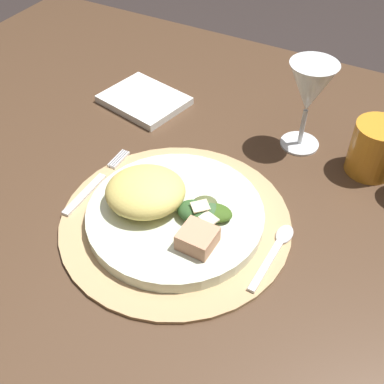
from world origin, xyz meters
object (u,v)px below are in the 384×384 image
(wine_glass, at_px, (310,90))
(amber_tumbler, at_px, (375,149))
(dining_table, at_px, (170,215))
(fork, at_px, (94,184))
(spoon, at_px, (277,246))
(napkin, at_px, (144,100))
(dinner_plate, at_px, (175,215))

(wine_glass, relative_size, amber_tumbler, 1.77)
(dining_table, relative_size, amber_tumbler, 14.71)
(fork, bearing_deg, spoon, 3.75)
(spoon, relative_size, napkin, 0.87)
(dining_table, height_order, fork, fork)
(dinner_plate, bearing_deg, fork, 178.92)
(fork, xyz_separation_m, amber_tumbler, (0.37, 0.25, 0.04))
(spoon, xyz_separation_m, amber_tumbler, (0.07, 0.23, 0.04))
(napkin, distance_m, amber_tumbler, 0.43)
(wine_glass, bearing_deg, spoon, -77.70)
(fork, distance_m, napkin, 0.25)
(dining_table, height_order, amber_tumbler, amber_tumbler)
(dinner_plate, bearing_deg, napkin, 130.96)
(napkin, relative_size, wine_glass, 0.96)
(dinner_plate, distance_m, amber_tumbler, 0.33)
(wine_glass, xyz_separation_m, amber_tumbler, (0.12, -0.01, -0.07))
(dining_table, distance_m, fork, 0.17)
(fork, height_order, spoon, spoon)
(dinner_plate, relative_size, amber_tumbler, 2.91)
(dining_table, relative_size, napkin, 8.65)
(wine_glass, bearing_deg, dining_table, -134.36)
(dinner_plate, height_order, spoon, dinner_plate)
(dinner_plate, height_order, fork, dinner_plate)
(dining_table, distance_m, amber_tumbler, 0.36)
(fork, bearing_deg, dinner_plate, -1.08)
(spoon, relative_size, amber_tumbler, 1.47)
(napkin, bearing_deg, dining_table, -46.18)
(dinner_plate, distance_m, spoon, 0.15)
(dining_table, bearing_deg, spoon, -18.31)
(fork, distance_m, amber_tumbler, 0.44)
(napkin, bearing_deg, dinner_plate, -49.04)
(amber_tumbler, bearing_deg, fork, -145.62)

